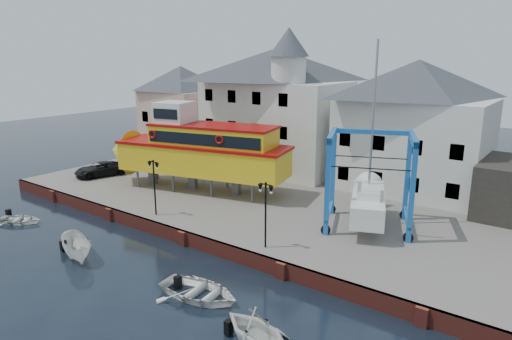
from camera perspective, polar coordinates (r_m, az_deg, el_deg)
The scene contains 14 objects.
ground at distance 31.84m, azimuth -9.08°, elevation -9.25°, with size 140.00×140.00×0.00m, color black.
hardstanding at distance 39.59m, azimuth 2.28°, elevation -3.55°, with size 44.00×22.00×1.00m, color #66615B.
quay_wall at distance 31.71m, azimuth -8.98°, elevation -8.37°, with size 44.00×0.47×1.00m.
building_pink at distance 55.07m, azimuth -9.24°, elevation 7.35°, with size 8.00×7.00×10.30m.
building_white_main at distance 46.85m, azimuth 2.51°, elevation 7.80°, with size 14.00×8.30×14.00m.
building_white_right at distance 41.50m, azimuth 19.15°, elevation 5.15°, with size 12.00×8.00×11.20m.
lamp_post_left at distance 34.07m, azimuth -12.66°, elevation -0.42°, with size 1.12×0.32×4.20m.
lamp_post_right at distance 27.55m, azimuth 1.21°, elevation -3.57°, with size 1.12×0.32×4.20m.
tour_boat at distance 40.12m, azimuth -7.99°, elevation 2.61°, with size 18.00×8.00×7.63m.
travel_lift at distance 32.86m, azimuth 13.86°, elevation -2.98°, with size 7.14×8.49×12.55m.
van at distance 47.22m, azimuth -18.85°, elevation 0.11°, with size 2.25×4.88×1.36m, color black.
motorboat_a at distance 31.78m, azimuth -21.36°, elevation -10.15°, with size 1.53×4.05×1.57m, color white.
motorboat_b at distance 25.48m, azimuth -7.11°, elevation -15.52°, with size 3.33×4.66×0.97m, color white.
motorboat_d at distance 39.84m, azimuth -27.46°, elevation -5.86°, with size 2.42×3.39×0.70m, color white.
Camera 1 is at (21.09, -20.25, 12.61)m, focal length 32.00 mm.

